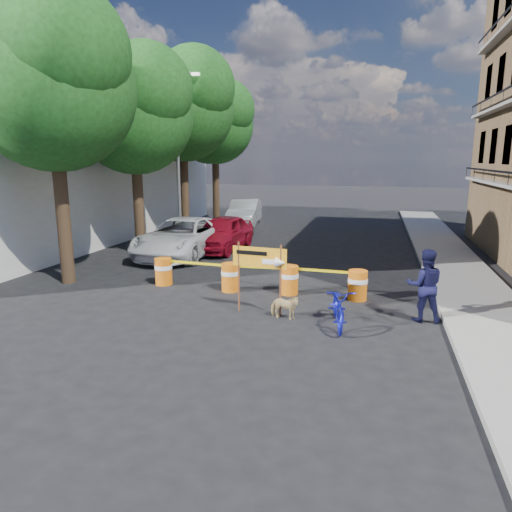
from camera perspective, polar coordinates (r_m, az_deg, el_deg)
The scene contains 19 objects.
ground at distance 12.06m, azimuth -1.46°, elevation -7.96°, with size 120.00×120.00×0.00m, color black.
sidewalk_east at distance 17.62m, azimuth 24.19°, elevation -2.30°, with size 2.40×40.00×0.15m, color gray.
white_building at distance 26.43m, azimuth -23.31°, elevation 8.68°, with size 8.00×22.00×6.00m, color silver.
tree_near at distance 16.40m, azimuth -24.00°, elevation 18.91°, with size 5.46×5.20×9.15m.
tree_mid_a at distance 20.52m, azimuth -14.89°, elevation 16.95°, with size 5.25×5.00×8.68m.
tree_mid_b at distance 25.06m, azimuth -9.09°, elevation 17.88°, with size 5.67×5.40×9.62m.
tree_far at distance 29.66m, azimuth -5.05°, elevation 16.10°, with size 5.04×4.80×8.84m.
streetlamp at distance 22.32m, azimuth -9.60°, elevation 12.57°, with size 1.25×0.18×8.00m.
barrel_far_left at distance 15.49m, azimuth -11.48°, elevation -1.83°, with size 0.58×0.58×0.90m.
barrel_mid_left at distance 14.47m, azimuth -3.23°, elevation -2.59°, with size 0.58×0.58×0.90m.
barrel_mid_right at distance 14.16m, azimuth 4.17°, elevation -2.93°, with size 0.58×0.58×0.90m.
barrel_far_right at distance 13.88m, azimuth 12.58°, elevation -3.51°, with size 0.58×0.58×0.90m.
detour_sign at distance 12.05m, azimuth 1.33°, elevation -0.88°, with size 1.51×0.32×1.95m.
pedestrian at distance 12.48m, azimuth 20.34°, elevation -3.47°, with size 0.92×0.72×1.90m, color black.
bicycle at distance 11.52m, azimuth 10.35°, elevation -3.93°, with size 0.69×1.05×1.99m, color #1418A8.
dog at distance 12.01m, azimuth 3.56°, elevation -6.35°, with size 0.37×0.81×0.68m, color tan.
suv_white at distance 19.91m, azimuth -9.13°, elevation 2.33°, with size 2.68×5.82×1.62m, color white.
sedan_red at distance 20.96m, azimuth -4.25°, elevation 2.89°, with size 1.86×4.63×1.58m, color maroon.
sedan_silver at distance 28.88m, azimuth -1.42°, elevation 5.48°, with size 1.69×4.85×1.60m, color #B9BCC0.
Camera 1 is at (3.17, -10.88, 4.14)m, focal length 32.00 mm.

